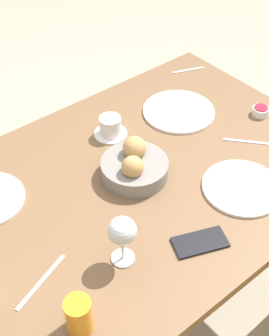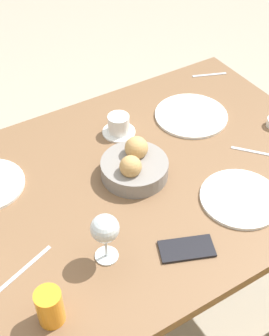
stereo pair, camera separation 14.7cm
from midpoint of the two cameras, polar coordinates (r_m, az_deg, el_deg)
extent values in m
plane|color=#A89E89|center=(2.08, 1.61, -16.85)|extent=(10.00, 10.00, 0.00)
cube|color=brown|center=(1.48, 2.16, -2.34)|extent=(1.42, 0.93, 0.03)
cube|color=brown|center=(2.29, 10.15, 3.57)|extent=(0.06, 0.06, 0.73)
cylinder|color=gray|center=(1.47, 2.86, -0.21)|extent=(0.21, 0.21, 0.05)
sphere|color=tan|center=(1.40, 2.34, -0.03)|extent=(0.07, 0.07, 0.07)
sphere|color=tan|center=(1.47, 3.09, 2.34)|extent=(0.07, 0.07, 0.07)
cylinder|color=white|center=(1.74, 9.35, 6.24)|extent=(0.27, 0.27, 0.01)
cylinder|color=white|center=(1.46, 15.64, -3.71)|extent=(0.25, 0.25, 0.01)
cylinder|color=orange|center=(1.14, -6.55, -16.69)|extent=(0.07, 0.07, 0.10)
cylinder|color=silver|center=(1.28, -0.08, -10.83)|extent=(0.06, 0.06, 0.00)
cylinder|color=silver|center=(1.25, -0.08, -9.75)|extent=(0.01, 0.01, 0.07)
sphere|color=silver|center=(1.19, -0.09, -7.56)|extent=(0.08, 0.08, 0.08)
cylinder|color=white|center=(1.65, 0.63, 4.31)|extent=(0.12, 0.12, 0.01)
cylinder|color=white|center=(1.62, 0.64, 5.28)|extent=(0.08, 0.08, 0.07)
cube|color=#B7B7BC|center=(1.64, 17.52, 1.66)|extent=(0.13, 0.15, 0.00)
cube|color=#B7B7BC|center=(1.27, -10.13, -12.28)|extent=(0.18, 0.08, 0.00)
cube|color=#B7B7BC|center=(1.99, 11.25, 11.01)|extent=(0.14, 0.06, 0.00)
cube|color=black|center=(1.31, 9.74, -9.79)|extent=(0.17, 0.12, 0.01)
camera|label=1|loc=(0.07, -87.13, 2.70)|focal=50.00mm
camera|label=2|loc=(0.07, 92.87, -2.70)|focal=50.00mm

